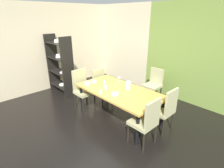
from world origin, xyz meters
name	(u,v)px	position (x,y,z in m)	size (l,w,h in m)	color
ground_plane	(92,121)	(0.00, 0.00, -0.01)	(5.43, 5.38, 0.02)	black
back_panel_interior	(123,44)	(-1.55, 2.64, 1.37)	(2.34, 0.10, 2.74)	beige
garden_window_panel	(197,56)	(1.17, 2.64, 1.37)	(3.09, 0.10, 2.74)	olive
left_interior_panel	(39,49)	(-2.66, 0.00, 1.37)	(0.10, 5.38, 2.74)	beige
dining_table	(119,93)	(0.31, 0.58, 0.67)	(2.07, 1.08, 0.74)	#BE903F
chair_head_far	(154,83)	(0.33, 2.01, 0.54)	(0.44, 0.45, 0.95)	tan
chair_right_near	(146,120)	(1.36, 0.25, 0.56)	(0.44, 0.44, 1.00)	tan
chair_left_far	(101,83)	(-0.72, 0.90, 0.53)	(0.45, 0.44, 0.92)	tan
chair_right_far	(165,108)	(1.36, 0.90, 0.56)	(0.44, 0.44, 1.01)	tan
chair_left_near	(82,88)	(-0.74, 0.25, 0.57)	(0.45, 0.44, 1.05)	tan
display_shelf	(60,65)	(-2.05, 0.33, 0.92)	(1.04, 0.38, 1.82)	black
wine_glass_front	(119,77)	(-0.09, 0.99, 0.86)	(0.07, 0.07, 0.15)	silver
wine_glass_south	(104,81)	(-0.15, 0.53, 0.84)	(0.08, 0.08, 0.14)	silver
serving_bowl_west	(94,81)	(-0.49, 0.46, 0.77)	(0.14, 0.14, 0.05)	silver
serving_bowl_east	(87,83)	(-0.48, 0.25, 0.77)	(0.16, 0.16, 0.05)	silver
serving_bowl_near_shelf	(115,94)	(0.44, 0.32, 0.76)	(0.17, 0.17, 0.04)	white
cup_right	(101,92)	(0.16, 0.15, 0.78)	(0.07, 0.07, 0.07)	#E0F1CE
cup_center	(106,87)	(0.06, 0.39, 0.79)	(0.07, 0.07, 0.09)	#FBEACF
pitcher_north	(128,85)	(0.41, 0.79, 0.83)	(0.13, 0.11, 0.18)	silver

